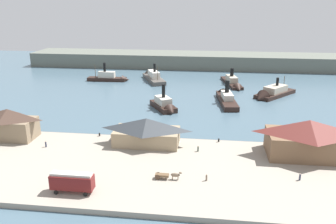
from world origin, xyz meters
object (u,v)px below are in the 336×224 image
pedestrian_near_cart (300,177)px  pedestrian_by_tram (206,178)px  street_tram (72,181)px  ferry_outer_harbor (226,97)px  pedestrian_walking_west (198,149)px  ferry_near_quay (111,78)px  mooring_post_center_west (99,135)px  ferry_shed_east_terminal (9,123)px  pedestrian_near_west_shed (46,144)px  ferry_departing_north (233,83)px  ferry_shed_west_terminal (308,138)px  ferry_mid_harbor (271,94)px  horse_cart (167,175)px  mooring_post_west (219,140)px  ferry_moored_west (153,77)px  ferry_shed_customs_shed (147,131)px  ferry_moored_east (165,105)px

pedestrian_near_cart → pedestrian_by_tram: pedestrian_near_cart is taller
street_tram → ferry_outer_harbor: ferry_outer_harbor is taller
pedestrian_walking_west → ferry_near_quay: size_ratio=0.08×
pedestrian_by_tram → mooring_post_center_west: pedestrian_by_tram is taller
ferry_shed_east_terminal → street_tram: size_ratio=1.66×
pedestrian_near_west_shed → ferry_departing_north: (52.79, 79.58, -0.64)m
ferry_shed_west_terminal → pedestrian_walking_west: (-26.66, -0.88, -4.04)m
ferry_mid_harbor → ferry_departing_north: (-14.48, 17.63, -0.09)m
pedestrian_walking_west → pedestrian_near_west_shed: 39.86m
ferry_shed_west_terminal → horse_cart: size_ratio=3.35×
mooring_post_west → ferry_moored_west: size_ratio=0.04×
ferry_shed_east_terminal → ferry_shed_customs_shed: ferry_shed_east_terminal is taller
ferry_mid_harbor → pedestrian_by_tram: bearing=-108.6°
pedestrian_near_cart → ferry_near_quay: bearing=126.7°
pedestrian_walking_west → ferry_mid_harbor: 65.73m
ferry_shed_customs_shed → pedestrian_by_tram: size_ratio=11.44×
ferry_shed_east_terminal → ferry_shed_west_terminal: (79.04, -1.54, 0.43)m
horse_cart → ferry_departing_north: bearing=78.4°
ferry_shed_west_terminal → mooring_post_west: 22.58m
mooring_post_center_west → ferry_moored_west: ferry_moored_west is taller
horse_cart → ferry_mid_harbor: size_ratio=0.27×
horse_cart → street_tram: bearing=-157.1°
ferry_shed_west_terminal → ferry_moored_east: 54.30m
ferry_shed_east_terminal → ferry_moored_east: bearing=41.8°
pedestrian_by_tram → mooring_post_center_west: bearing=144.8°
mooring_post_west → ferry_moored_east: (-18.90, 30.18, 0.03)m
ferry_mid_harbor → ferry_shed_customs_shed: bearing=-126.1°
ferry_shed_east_terminal → horse_cart: ferry_shed_east_terminal is taller
ferry_shed_customs_shed → pedestrian_near_west_shed: ferry_shed_customs_shed is taller
street_tram → ferry_mid_harbor: ferry_mid_harbor is taller
ferry_shed_east_terminal → ferry_moored_west: size_ratio=0.58×
mooring_post_center_west → ferry_departing_north: size_ratio=0.03×
pedestrian_near_west_shed → ferry_mid_harbor: ferry_mid_harbor is taller
pedestrian_near_cart → ferry_departing_north: ferry_departing_north is taller
ferry_shed_customs_shed → pedestrian_near_cart: size_ratio=10.91×
ferry_shed_customs_shed → mooring_post_west: size_ratio=19.41×
pedestrian_near_west_shed → ferry_moored_east: bearing=56.3°
ferry_shed_east_terminal → ferry_mid_harbor: ferry_shed_east_terminal is taller
ferry_shed_customs_shed → pedestrian_walking_west: ferry_shed_customs_shed is taller
ferry_shed_west_terminal → street_tram: (-50.80, -23.63, -2.23)m
ferry_near_quay → mooring_post_center_west: bearing=-76.1°
pedestrian_walking_west → ferry_outer_harbor: bearing=80.4°
ferry_near_quay → ferry_outer_harbor: bearing=-27.6°
pedestrian_by_tram → ferry_moored_east: ferry_moored_east is taller
ferry_shed_customs_shed → ferry_mid_harbor: size_ratio=0.81×
street_tram → pedestrian_near_west_shed: bearing=127.3°
pedestrian_near_cart → mooring_post_west: pedestrian_near_cart is taller
ferry_shed_east_terminal → mooring_post_west: (57.71, 4.50, -3.86)m
ferry_shed_customs_shed → street_tram: bearing=-111.7°
horse_cart → mooring_post_center_west: size_ratio=6.46×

